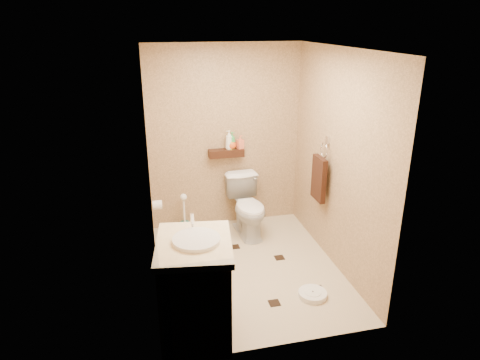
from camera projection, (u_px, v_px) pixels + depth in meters
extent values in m
plane|color=tan|center=(248.00, 268.00, 4.86)|extent=(2.50, 2.50, 0.00)
cube|color=tan|center=(225.00, 138.00, 5.58)|extent=(2.00, 0.04, 2.40)
cube|color=tan|center=(288.00, 220.00, 3.30)|extent=(2.00, 0.04, 2.40)
cube|color=tan|center=(150.00, 176.00, 4.22)|extent=(0.04, 2.50, 2.40)
cube|color=tan|center=(337.00, 162.00, 4.65)|extent=(0.04, 2.50, 2.40)
cube|color=white|center=(249.00, 48.00, 4.01)|extent=(2.00, 2.50, 0.02)
cube|color=#361A0E|center=(226.00, 153.00, 5.57)|extent=(0.46, 0.14, 0.10)
cube|color=black|center=(222.00, 279.00, 4.65)|extent=(0.11, 0.11, 0.01)
cube|color=black|center=(279.00, 258.00, 5.07)|extent=(0.11, 0.11, 0.01)
cube|color=black|center=(274.00, 303.00, 4.26)|extent=(0.11, 0.11, 0.01)
cube|color=black|center=(195.00, 250.00, 5.23)|extent=(0.11, 0.11, 0.01)
cube|color=black|center=(318.00, 289.00, 4.49)|extent=(0.11, 0.11, 0.01)
cube|color=black|center=(235.00, 247.00, 5.31)|extent=(0.11, 0.11, 0.01)
imported|color=white|center=(248.00, 207.00, 5.53)|extent=(0.48, 0.78, 0.76)
cube|color=brown|center=(196.00, 292.00, 3.71)|extent=(0.67, 0.78, 0.87)
cube|color=#FDE5B7|center=(194.00, 245.00, 3.55)|extent=(0.72, 0.83, 0.06)
cylinder|color=silver|center=(196.00, 241.00, 3.55)|extent=(0.40, 0.40, 0.06)
cylinder|color=silver|center=(192.00, 220.00, 3.74)|extent=(0.03, 0.03, 0.13)
cylinder|color=white|center=(313.00, 294.00, 4.35)|extent=(0.34, 0.34, 0.05)
cylinder|color=white|center=(313.00, 292.00, 4.34)|extent=(0.17, 0.17, 0.01)
cylinder|color=#18615E|center=(185.00, 227.00, 5.68)|extent=(0.12, 0.12, 0.13)
cylinder|color=white|center=(184.00, 210.00, 5.60)|extent=(0.02, 0.02, 0.38)
sphere|color=white|center=(183.00, 197.00, 5.53)|extent=(0.09, 0.09, 0.09)
cube|color=silver|center=(328.00, 140.00, 4.81)|extent=(0.03, 0.06, 0.08)
torus|color=silver|center=(324.00, 150.00, 4.85)|extent=(0.02, 0.19, 0.19)
cube|color=#371810|center=(319.00, 179.00, 4.96)|extent=(0.06, 0.30, 0.52)
cylinder|color=white|center=(157.00, 205.00, 5.04)|extent=(0.11, 0.11, 0.11)
cylinder|color=silver|center=(154.00, 201.00, 5.01)|extent=(0.04, 0.02, 0.02)
imported|color=white|center=(229.00, 140.00, 5.51)|extent=(0.13, 0.13, 0.25)
imported|color=gold|center=(231.00, 143.00, 5.53)|extent=(0.10, 0.10, 0.16)
imported|color=#D85119|center=(232.00, 143.00, 5.54)|extent=(0.17, 0.17, 0.16)
imported|color=green|center=(232.00, 141.00, 5.53)|extent=(0.12, 0.12, 0.23)
imported|color=#EE734F|center=(240.00, 142.00, 5.56)|extent=(0.10, 0.10, 0.17)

